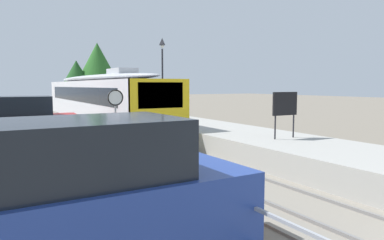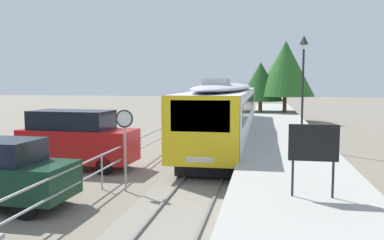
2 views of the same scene
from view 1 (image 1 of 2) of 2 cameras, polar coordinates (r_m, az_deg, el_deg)
The scene contains 15 objects.
ground_plane at distance 23.61m, azimuth -20.95°, elevation -2.03°, with size 160.00×160.00×0.00m, color slate.
track_rails at distance 24.24m, azimuth -13.93°, elevation -1.55°, with size 3.20×60.00×0.14m.
commuter_train at distance 25.00m, azimuth -14.65°, elevation 3.50°, with size 2.82×20.19×3.74m.
station_platform at distance 25.27m, azimuth -6.86°, elevation -0.20°, with size 3.90×60.00×0.90m, color #A8A59E.
platform_lamp_mid_platform at distance 25.57m, azimuth -4.73°, elevation 9.25°, with size 0.34×0.34×5.35m.
platform_lamp_far_end at distance 41.82m, azimuth -14.93°, elevation 7.63°, with size 0.34×0.34×5.35m.
platform_notice_board at distance 14.31m, azimuth 14.54°, elevation 2.28°, with size 1.20×0.08×1.80m.
speed_limit_sign at distance 13.68m, azimuth -12.05°, elevation 1.93°, with size 0.61×0.10×2.81m.
brick_utility_cabinet at distance 7.22m, azimuth 4.06°, elevation -13.75°, with size 1.21×0.99×1.13m.
carpark_fence at distance 13.70m, azimuth -15.75°, elevation -3.27°, with size 0.06×36.06×1.25m.
parked_van_blue at distance 5.16m, azimuth -18.82°, elevation -13.53°, with size 4.93×2.03×2.51m.
parked_suv_dark_green at distance 10.90m, azimuth -24.66°, elevation -4.98°, with size 4.66×2.04×2.04m.
parked_van_red at distance 16.30m, azimuth -26.57°, elevation -0.90°, with size 5.01×2.24×2.51m.
tree_behind_carpark at distance 40.06m, azimuth -17.85°, elevation 6.38°, with size 4.20×4.20×5.58m.
tree_behind_station_far at distance 40.69m, azimuth -14.77°, elevation 8.16°, with size 5.45×5.45×7.55m.
Camera 1 is at (-6.57, -1.15, 2.95)m, focal length 33.60 mm.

